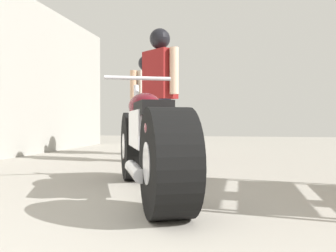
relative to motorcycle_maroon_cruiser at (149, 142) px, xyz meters
name	(u,v)px	position (x,y,z in m)	size (l,w,h in m)	color
ground_plane	(182,169)	(0.00, 1.60, -0.40)	(19.05, 19.05, 0.00)	#9E998E
motorcycle_maroon_cruiser	(149,142)	(0.00, 0.00, 0.00)	(1.07, 2.03, 0.98)	black
mechanic_in_blue	(146,95)	(-0.88, 3.32, 0.59)	(0.45, 0.59, 1.65)	#384766
mechanic_with_helmet	(160,82)	(-0.40, 2.21, 0.69)	(0.62, 0.54, 1.81)	#384766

